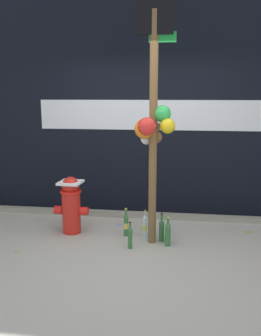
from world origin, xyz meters
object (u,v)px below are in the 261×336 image
at_px(memorial_post, 153,115).
at_px(bottle_1, 149,228).
at_px(bottle_2, 168,234).
at_px(bottle_5, 130,238).
at_px(bottle_6, 168,234).
at_px(bottle_7, 126,225).
at_px(fire_hydrant, 71,204).
at_px(bottle_0, 154,224).
at_px(bottle_3, 145,226).
at_px(bottle_4, 162,230).

distance_m(memorial_post, bottle_1, 1.48).
xyz_separation_m(bottle_2, bottle_5, (-0.46, -0.24, 0.02)).
bearing_deg(memorial_post, bottle_5, -136.65).
bearing_deg(bottle_6, bottle_7, 155.71).
xyz_separation_m(bottle_1, bottle_5, (-0.21, -0.31, -0.02)).
distance_m(fire_hydrant, bottle_0, 1.16).
xyz_separation_m(fire_hydrant, bottle_7, (0.77, -0.02, -0.26)).
bearing_deg(bottle_5, fire_hydrant, 154.22).
relative_size(bottle_3, bottle_6, 0.94).
bearing_deg(bottle_2, bottle_4, 155.69).
distance_m(fire_hydrant, bottle_3, 1.06).
relative_size(bottle_5, bottle_7, 0.89).
height_order(bottle_1, bottle_5, bottle_1).
distance_m(bottle_0, bottle_7, 0.38).
distance_m(bottle_4, bottle_7, 0.50).
xyz_separation_m(bottle_2, bottle_3, (-0.31, 0.19, 0.02)).
relative_size(bottle_1, bottle_4, 1.06).
relative_size(bottle_1, bottle_6, 1.06).
distance_m(bottle_2, bottle_3, 0.37).
height_order(memorial_post, bottle_7, memorial_post).
distance_m(bottle_0, bottle_2, 0.31).
distance_m(bottle_0, bottle_5, 0.54).
xyz_separation_m(memorial_post, bottle_7, (-0.36, 0.17, -1.48)).
xyz_separation_m(bottle_1, bottle_7, (-0.32, 0.09, -0.01)).
xyz_separation_m(bottle_0, bottle_5, (-0.26, -0.48, -0.02)).
height_order(bottle_0, bottle_3, bottle_0).
relative_size(bottle_1, bottle_5, 1.17).
bearing_deg(bottle_0, bottle_4, -59.19).
xyz_separation_m(bottle_1, bottle_3, (-0.07, 0.12, -0.02)).
xyz_separation_m(bottle_3, bottle_4, (0.23, -0.15, 0.01)).
height_order(memorial_post, fire_hydrant, memorial_post).
xyz_separation_m(bottle_4, bottle_6, (0.09, -0.14, -0.00)).
xyz_separation_m(memorial_post, bottle_1, (-0.03, 0.08, -1.48)).
relative_size(memorial_post, fire_hydrant, 3.70).
bearing_deg(bottle_1, memorial_post, -68.57).
bearing_deg(fire_hydrant, bottle_3, 0.48).
relative_size(bottle_2, bottle_6, 0.79).
xyz_separation_m(fire_hydrant, bottle_0, (1.13, 0.05, -0.25)).
xyz_separation_m(bottle_3, bottle_6, (0.32, -0.29, 0.01)).
height_order(bottle_2, bottle_3, bottle_3).
relative_size(bottle_3, bottle_4, 0.94).
distance_m(fire_hydrant, bottle_2, 1.38).
bearing_deg(bottle_4, fire_hydrant, 173.43).
distance_m(memorial_post, fire_hydrant, 1.68).
height_order(memorial_post, bottle_1, memorial_post).
height_order(bottle_4, bottle_6, bottle_4).
bearing_deg(bottle_4, bottle_1, 167.93).
height_order(memorial_post, bottle_0, memorial_post).
distance_m(bottle_5, bottle_7, 0.42).
xyz_separation_m(bottle_5, bottle_6, (0.46, 0.14, 0.01)).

